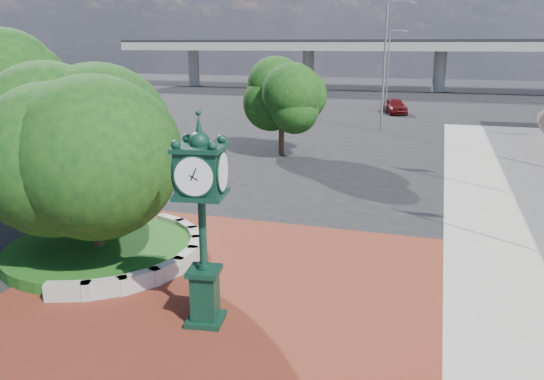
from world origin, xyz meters
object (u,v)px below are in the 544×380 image
(post_clock, at_px, (202,214))
(parked_car, at_px, (395,106))
(street_lamp_near, at_px, (388,57))
(street_lamp_far, at_px, (390,65))

(post_clock, height_order, parked_car, post_clock)
(post_clock, distance_m, street_lamp_near, 32.64)
(street_lamp_near, relative_size, street_lamp_far, 1.23)
(street_lamp_near, bearing_deg, post_clock, -91.86)
(post_clock, bearing_deg, street_lamp_far, 89.78)
(post_clock, bearing_deg, street_lamp_near, 88.14)
(parked_car, height_order, street_lamp_near, street_lamp_near)
(post_clock, distance_m, parked_car, 44.52)
(street_lamp_far, bearing_deg, parked_car, 15.32)
(parked_car, bearing_deg, post_clock, -110.66)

